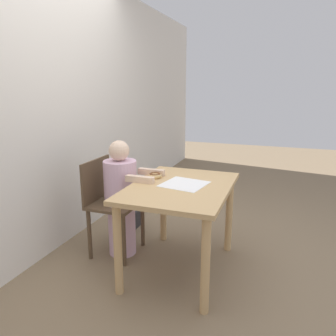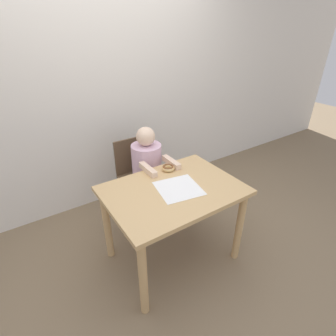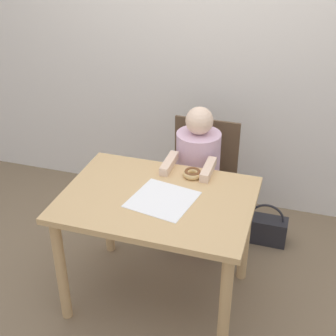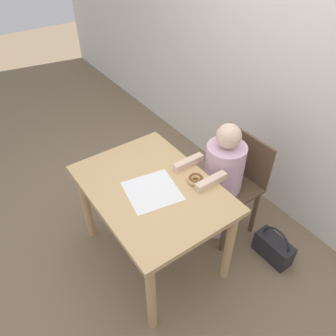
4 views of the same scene
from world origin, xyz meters
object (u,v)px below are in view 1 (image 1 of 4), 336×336
at_px(chair, 110,202).
at_px(handbag, 129,220).
at_px(child_figure, 121,200).
at_px(donut, 155,175).

xyz_separation_m(chair, handbag, (0.46, 0.05, -0.36)).
xyz_separation_m(chair, child_figure, (0.00, -0.11, 0.04)).
xyz_separation_m(child_figure, donut, (0.04, -0.30, 0.23)).
bearing_deg(chair, handbag, 6.65).
height_order(donut, handbag, donut).
distance_m(donut, handbag, 0.89).
relative_size(child_figure, donut, 9.19).
bearing_deg(child_figure, handbag, 19.57).
bearing_deg(child_figure, donut, -81.99).
relative_size(chair, child_figure, 0.82).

